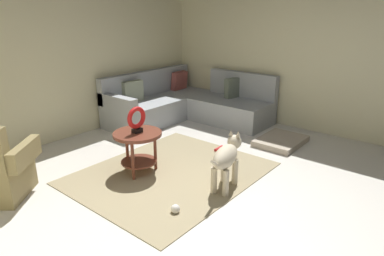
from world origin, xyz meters
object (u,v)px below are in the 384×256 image
(side_table, at_px, (138,142))
(torus_sculpture, at_px, (137,119))
(dog_toy_ball, at_px, (175,209))
(dog_bed_mat, at_px, (281,141))
(dog, at_px, (227,157))
(sectional_couch, at_px, (186,105))
(dog_toy_rope, at_px, (219,148))

(side_table, bearing_deg, torus_sculpture, -82.87)
(side_table, xyz_separation_m, dog_toy_ball, (-0.40, -0.98, -0.37))
(dog_bed_mat, distance_m, dog, 1.72)
(sectional_couch, bearing_deg, dog_bed_mat, -90.36)
(sectional_couch, xyz_separation_m, dog_bed_mat, (-0.01, -1.93, -0.25))
(side_table, distance_m, dog_toy_ball, 1.12)
(sectional_couch, relative_size, dog_toy_rope, 12.32)
(sectional_couch, xyz_separation_m, torus_sculpture, (-2.07, -0.98, 0.42))
(dog_toy_ball, bearing_deg, sectional_couch, 38.45)
(dog_bed_mat, height_order, dog_toy_rope, dog_bed_mat)
(sectional_couch, height_order, dog, sectional_couch)
(dog_bed_mat, xyz_separation_m, dog, (-1.68, -0.12, 0.33))
(sectional_couch, distance_m, dog_bed_mat, 1.95)
(torus_sculpture, height_order, dog, torus_sculpture)
(side_table, xyz_separation_m, dog, (0.38, -1.07, -0.04))
(sectional_couch, relative_size, dog_bed_mat, 2.81)
(torus_sculpture, bearing_deg, dog_toy_rope, -16.17)
(torus_sculpture, distance_m, dog_toy_rope, 1.46)
(dog_bed_mat, bearing_deg, sectional_couch, 89.64)
(dog, height_order, dog_toy_ball, dog)
(torus_sculpture, distance_m, dog, 1.18)
(dog_bed_mat, distance_m, dog_toy_rope, 1.01)
(dog_toy_ball, bearing_deg, dog, -6.47)
(side_table, height_order, dog_toy_rope, side_table)
(dog_bed_mat, relative_size, dog, 0.96)
(torus_sculpture, relative_size, dog, 0.39)
(sectional_couch, height_order, torus_sculpture, sectional_couch)
(dog_bed_mat, height_order, dog, dog)
(side_table, relative_size, torus_sculpture, 1.84)
(dog_toy_rope, bearing_deg, dog, -140.63)
(sectional_couch, xyz_separation_m, dog_toy_rope, (-0.83, -1.34, -0.27))
(dog, bearing_deg, dog_bed_mat, 80.25)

